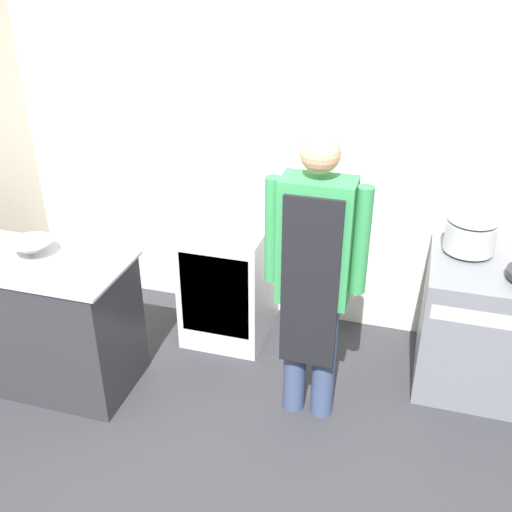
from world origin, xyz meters
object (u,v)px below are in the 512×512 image
object	(u,v)px
stove	(485,324)
mixing_bowl	(31,248)
person_cook	(314,270)
stock_pot	(471,233)
fridge_unit	(229,279)

from	to	relation	value
stove	mixing_bowl	size ratio (longest dim) A/B	3.28
person_cook	stock_pot	distance (m)	1.14
stove	stock_pot	world-z (taller)	stock_pot
person_cook	stock_pot	size ratio (longest dim) A/B	5.67
mixing_bowl	person_cook	bearing A→B (deg)	3.80
fridge_unit	person_cook	bearing A→B (deg)	-42.97
fridge_unit	person_cook	distance (m)	1.17
mixing_bowl	stove	bearing A→B (deg)	14.69
person_cook	fridge_unit	bearing A→B (deg)	137.03
stove	fridge_unit	xyz separation A→B (m)	(-1.79, 0.08, 0.01)
person_cook	stock_pot	world-z (taller)	person_cook
person_cook	stock_pot	xyz separation A→B (m)	(0.86, 0.75, -0.00)
stove	person_cook	xyz separation A→B (m)	(-1.04, -0.62, 0.58)
person_cook	mixing_bowl	bearing A→B (deg)	-176.20
fridge_unit	person_cook	world-z (taller)	person_cook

